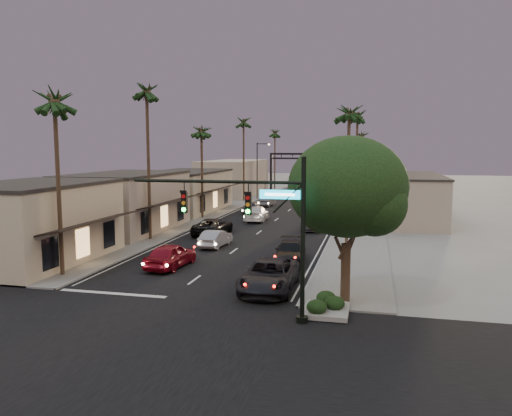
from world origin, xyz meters
The scene contains 33 objects.
ground centered at (0.00, 40.00, 0.00)m, with size 200.00×200.00×0.00m, color slate.
road centered at (0.00, 45.00, 0.00)m, with size 14.00×120.00×0.02m, color black.
cross_street centered at (0.00, 0.00, 0.00)m, with size 80.00×12.00×0.02m, color black.
sidewalk_left centered at (-9.50, 52.00, 0.06)m, with size 5.00×92.00×0.12m, color slate.
sidewalk_right centered at (9.50, 52.00, 0.06)m, with size 5.00×92.00×0.12m, color slate.
storefront_near centered at (-13.00, 12.00, 2.75)m, with size 8.00×12.00×5.50m, color #B4A98A.
storefront_mid centered at (-13.00, 26.00, 2.75)m, with size 8.00×14.00×5.50m, color #9F907F.
storefront_far centered at (-13.00, 42.00, 2.50)m, with size 8.00×16.00×5.00m, color #B4A98A.
storefront_dist centered at (-13.00, 65.00, 3.00)m, with size 8.00×20.00×6.00m, color #9F907F.
building_right centered at (14.00, 40.00, 2.50)m, with size 8.00×18.00×5.00m, color #9F907F.
traffic_signal centered at (5.69, 4.00, 5.08)m, with size 8.51×0.22×7.80m.
corner_tree centered at (9.48, 7.45, 5.98)m, with size 6.20×6.20×8.80m.
planter centered at (8.60, 5.50, 0.00)m, with size 2.20×2.60×0.24m, color gray.
arch centered at (0.00, 70.00, 5.53)m, with size 15.20×0.40×7.27m.
streetlight_right centered at (6.92, 45.00, 5.33)m, with size 2.13×0.30×9.00m.
streetlight_left centered at (-6.92, 58.00, 5.33)m, with size 2.13×0.30×9.00m.
palm_la centered at (-8.60, 9.00, 11.44)m, with size 3.20×3.20×13.20m.
palm_lb centered at (-8.60, 22.00, 13.39)m, with size 3.20×3.20×15.20m.
palm_lc centered at (-8.60, 36.00, 10.47)m, with size 3.20×3.20×12.20m.
palm_ld centered at (-8.60, 55.00, 12.42)m, with size 3.20×3.20×14.20m.
palm_ra centered at (8.60, 24.00, 11.44)m, with size 3.20×3.20×13.20m.
palm_rb centered at (8.60, 44.00, 12.42)m, with size 3.20×3.20×14.20m.
palm_rc centered at (8.60, 64.00, 10.47)m, with size 3.20×3.20×12.20m.
palm_far centered at (-8.30, 78.00, 11.44)m, with size 3.20×3.20×13.20m.
oncoming_red centered at (-2.73, 12.76, 0.85)m, with size 2.02×5.01×1.71m, color maroon.
oncoming_pickup centered at (-3.99, 25.87, 0.78)m, with size 2.60×5.63×1.57m, color black.
oncoming_silver centered at (-1.96, 20.37, 0.71)m, with size 1.51×4.33×1.43m, color gray.
oncoming_white centered at (-2.03, 35.57, 0.82)m, with size 2.29×5.64×1.64m, color silver.
oncoming_dgrey centered at (-3.77, 41.07, 0.77)m, with size 1.81×4.51×1.54m, color black.
oncoming_grey_far centered at (-3.89, 49.70, 0.72)m, with size 1.52×4.36×1.44m, color #4A494E.
curbside_near centered at (5.00, 8.96, 0.87)m, with size 2.87×6.23×1.73m, color black.
curbside_black centered at (5.01, 16.31, 0.75)m, with size 2.11×5.20×1.51m, color black.
curbside_grey centered at (4.86, 30.72, 0.81)m, with size 1.92×4.78×1.63m, color #54545A.
Camera 1 is at (10.70, -18.60, 8.20)m, focal length 35.00 mm.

